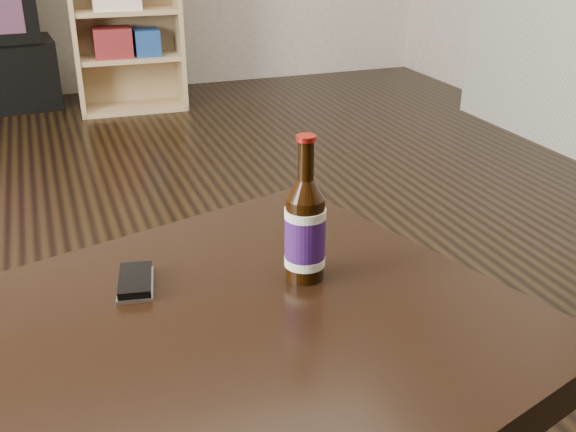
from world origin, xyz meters
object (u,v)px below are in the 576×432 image
object	(u,v)px
phone	(135,282)
beer_bottle	(305,230)
bookshelf	(123,7)
coffee_table	(91,424)

from	to	relation	value
phone	beer_bottle	bearing A→B (deg)	-3.29
bookshelf	phone	bearing A→B (deg)	-95.24
coffee_table	phone	world-z (taller)	phone
bookshelf	phone	size ratio (longest dim) A/B	9.48
coffee_table	phone	distance (m)	0.27
bookshelf	phone	world-z (taller)	bookshelf
bookshelf	beer_bottle	world-z (taller)	bookshelf
phone	coffee_table	bearing A→B (deg)	-103.08
phone	bookshelf	bearing A→B (deg)	92.84
coffee_table	phone	size ratio (longest dim) A/B	12.51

